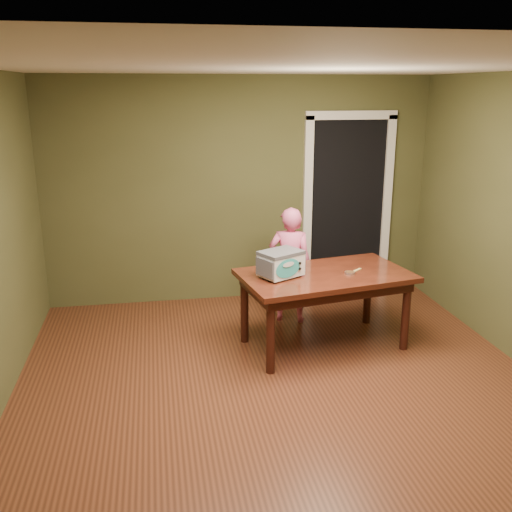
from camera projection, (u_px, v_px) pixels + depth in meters
The scene contains 8 objects.
floor at pixel (288, 401), 4.64m from camera, with size 5.00×5.00×0.00m, color brown.
room_shell at pixel (292, 194), 4.15m from camera, with size 4.52×5.02×2.61m.
doorway at pixel (339, 203), 7.18m from camera, with size 1.10×0.66×2.25m.
dining_table at pixel (325, 283), 5.48m from camera, with size 1.73×1.17×0.75m.
toy_oven at pixel (281, 263), 5.30m from camera, with size 0.47×0.42×0.25m.
baking_pan at pixel (350, 273), 5.42m from camera, with size 0.10×0.10×0.02m.
spatula at pixel (356, 271), 5.51m from camera, with size 0.18×0.03×0.01m, color #D7B75D.
child at pixel (290, 265), 6.10m from camera, with size 0.46×0.30×1.26m, color #EA6092.
Camera 1 is at (-0.99, -4.00, 2.45)m, focal length 40.00 mm.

